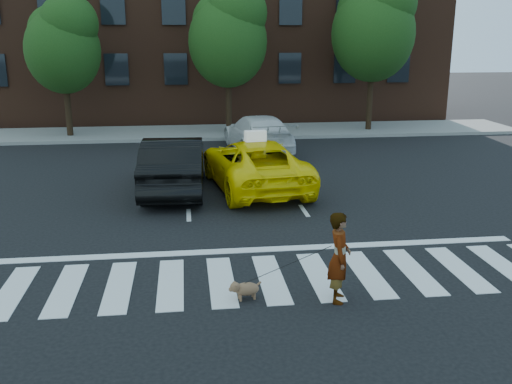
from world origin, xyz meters
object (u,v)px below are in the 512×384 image
Objects in this scene: black_sedan at (174,164)px; woman at (339,257)px; tree_mid at (229,32)px; taxi at (255,164)px; dog at (244,289)px; tree_left at (63,41)px; tree_right at (374,23)px; white_suv at (258,133)px.

black_sedan is 3.04× the size of woman.
woman is (3.08, -8.10, -0.00)m from black_sedan.
black_sedan is (-2.53, -10.00, -4.00)m from tree_mid.
dog is at bearing 73.96° from taxi.
tree_left is 0.84× the size of tree_right.
white_suv is at bearing -78.03° from tree_mid.
taxi is 8.12m from woman.
white_suv is (3.40, 5.91, -0.10)m from black_sedan.
woman is (-6.45, -18.10, -4.41)m from tree_right.
dog is (-2.03, -13.76, -0.55)m from white_suv.
tree_right is 4.53× the size of woman.
tree_right reaches higher than dog.
white_suv is at bearing -106.04° from taxi.
tree_left is 1.25× the size of white_suv.
taxi is at bearing 74.30° from white_suv.
dog is at bearing 102.28° from black_sedan.
tree_right is 20.27m from dog.
tree_mid reaches higher than white_suv.
taxi is at bearing -90.04° from tree_mid.
tree_left is 10.22× the size of dog.
dog is at bearing -70.46° from tree_left.
tree_mid reaches higher than woman.
taxi is 7.96m from dog.
tree_right reaches higher than taxi.
black_sedan is at bearing -63.58° from tree_left.
tree_left reaches higher than woman.
white_suv is (0.87, -4.08, -4.09)m from tree_mid.
tree_left is at bearing 180.00° from tree_right.
dog is at bearing 96.15° from woman.
tree_left reaches higher than dog.
black_sedan is (-2.53, 0.00, 0.07)m from taxi.
woman is at bearing 113.21° from black_sedan.
taxi is 5.98m from white_suv.
taxi is (-7.01, -10.00, -4.48)m from tree_right.
tree_right reaches higher than tree_mid.
black_sedan is at bearing 35.24° from woman.
black_sedan is at bearing -104.22° from tree_mid.
dog is at bearing 74.30° from white_suv.
white_suv is at bearing -117.52° from black_sedan.
tree_right is 8.64m from white_suv.
tree_mid is 18.54m from woman.
woman is 2.67× the size of dog.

